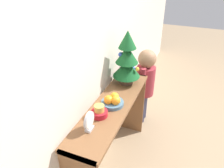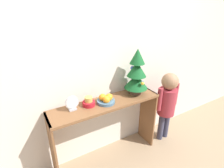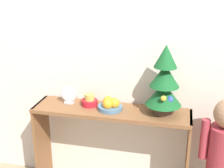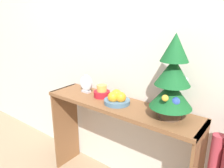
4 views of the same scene
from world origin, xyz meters
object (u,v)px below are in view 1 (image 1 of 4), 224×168
Objects in this scene: fruit_bowl at (113,101)px; singing_bowl at (99,112)px; mini_tree at (127,59)px; desk_clock at (89,122)px; child_figure at (145,79)px.

singing_bowl reaches higher than fruit_bowl.
mini_tree is 0.81m from desk_clock.
singing_bowl is at bearing 167.24° from fruit_bowl.
singing_bowl is at bearing 177.69° from mini_tree.
desk_clock is (-0.37, 0.04, 0.04)m from fruit_bowl.
child_figure is (0.47, -0.10, -0.44)m from mini_tree.
child_figure is (1.26, -0.12, -0.25)m from desk_clock.
fruit_bowl is 1.48× the size of singing_bowl.
mini_tree is at bearing 168.20° from child_figure.
child_figure is at bearing -6.52° from singing_bowl.
child_figure is at bearing -11.80° from mini_tree.
desk_clock is at bearing 178.34° from mini_tree.
mini_tree reaches higher than desk_clock.
desk_clock is at bearing 174.48° from child_figure.
mini_tree reaches higher than singing_bowl.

